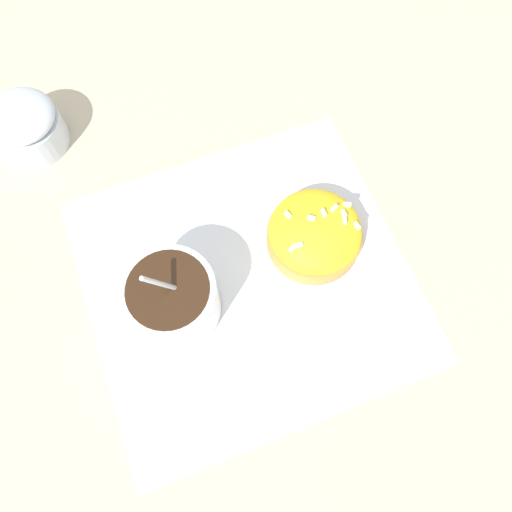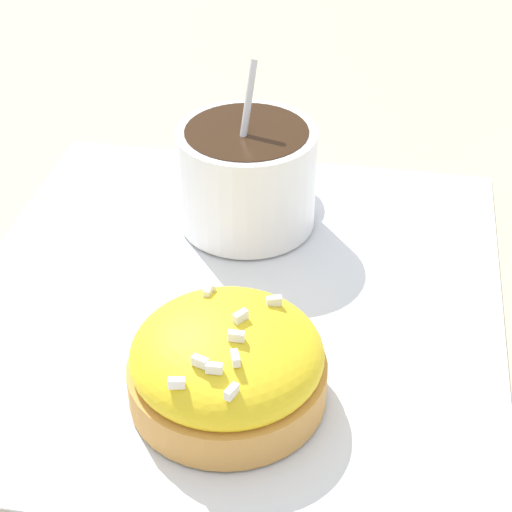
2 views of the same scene
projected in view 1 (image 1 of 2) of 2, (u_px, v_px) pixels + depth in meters
ground_plane at (248, 279)px, 0.47m from camera, size 3.00×3.00×0.00m
paper_napkin at (248, 279)px, 0.47m from camera, size 0.30×0.28×0.00m
coffee_cup at (171, 299)px, 0.43m from camera, size 0.10×0.08×0.10m
frosted_pastry at (315, 233)px, 0.47m from camera, size 0.09×0.09×0.05m
sugar_bowl at (26, 126)px, 0.50m from camera, size 0.07×0.07×0.05m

